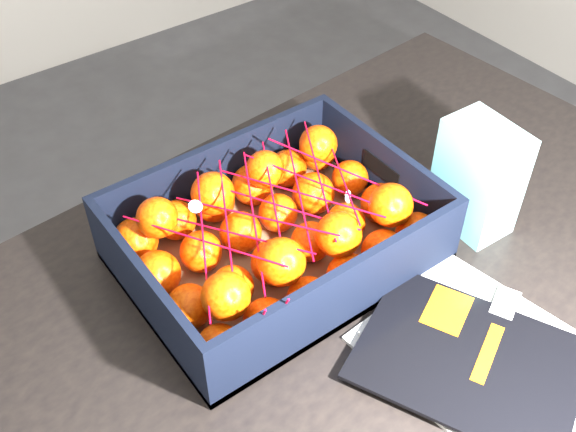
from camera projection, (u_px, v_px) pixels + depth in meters
ground at (276, 374)px, 1.77m from camera, size 3.50×3.50×0.00m
table at (361, 302)px, 1.11m from camera, size 1.26×0.90×0.75m
magazine_stack at (477, 356)px, 0.91m from camera, size 0.32×0.34×0.02m
produce_crate at (276, 241)px, 1.02m from camera, size 0.44×0.33×0.12m
clementine_heap at (275, 231)px, 1.01m from camera, size 0.42×0.31×0.12m
mesh_net at (276, 210)px, 0.96m from camera, size 0.37×0.28×0.09m
retail_carton at (478, 177)px, 1.04m from camera, size 0.08×0.12×0.18m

